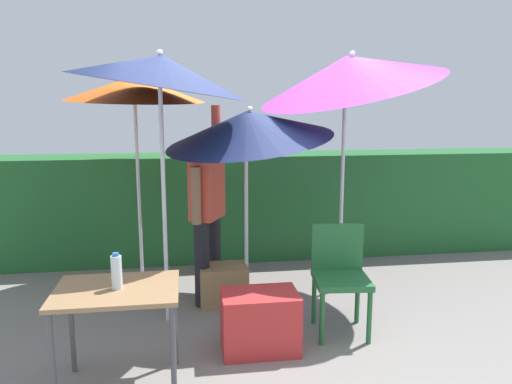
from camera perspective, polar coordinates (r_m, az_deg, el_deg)
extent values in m
plane|color=gray|center=(4.51, 0.57, -14.57)|extent=(24.00, 24.00, 0.00)
cube|color=#23602D|center=(6.13, -2.20, -1.55)|extent=(8.00, 0.70, 1.28)
cylinder|color=silver|center=(4.97, 9.96, -0.06)|extent=(0.04, 0.04, 2.04)
cone|color=purple|center=(4.87, 10.74, 13.52)|extent=(1.85, 1.80, 0.92)
sphere|color=silver|center=(4.85, 11.16, 15.53)|extent=(0.05, 0.05, 0.05)
cylinder|color=silver|center=(4.65, -1.14, -3.62)|extent=(0.04, 0.04, 1.56)
cone|color=#19234C|center=(4.50, -0.95, 7.70)|extent=(1.59, 1.57, 0.64)
sphere|color=silver|center=(4.48, -0.72, 9.65)|extent=(0.05, 0.05, 0.05)
cylinder|color=silver|center=(5.26, -13.47, -0.25)|extent=(0.04, 0.04, 1.92)
cone|color=#EA5919|center=(5.18, -13.91, 11.61)|extent=(1.41, 1.42, 0.34)
sphere|color=silver|center=(5.19, -13.91, 13.19)|extent=(0.05, 0.05, 0.05)
cylinder|color=silver|center=(4.25, -10.63, -1.91)|extent=(0.04, 0.04, 2.03)
cone|color=#19234C|center=(4.18, -11.11, 13.63)|extent=(1.52, 1.50, 0.52)
sphere|color=silver|center=(4.21, -11.13, 15.64)|extent=(0.05, 0.05, 0.05)
cylinder|color=black|center=(4.91, -4.89, -7.36)|extent=(0.14, 0.14, 0.82)
cylinder|color=black|center=(4.67, -6.31, -8.33)|extent=(0.14, 0.14, 0.82)
cube|color=#E04C38|center=(4.63, -5.73, 0.32)|extent=(0.36, 0.42, 0.56)
sphere|color=#8C6647|center=(4.58, -5.82, 5.13)|extent=(0.22, 0.22, 0.22)
cylinder|color=#E04C38|center=(4.78, -4.66, 6.69)|extent=(0.12, 0.12, 0.56)
cylinder|color=#8C6647|center=(4.43, -6.99, -0.43)|extent=(0.12, 0.12, 0.52)
cylinder|color=#236633|center=(4.03, 7.68, -14.38)|extent=(0.04, 0.04, 0.44)
cylinder|color=#236633|center=(4.12, 13.05, -14.04)|extent=(0.04, 0.04, 0.44)
cylinder|color=#236633|center=(4.38, 6.77, -12.32)|extent=(0.04, 0.04, 0.44)
cylinder|color=#236633|center=(4.45, 11.71, -12.06)|extent=(0.04, 0.04, 0.44)
cube|color=#236633|center=(4.15, 9.90, -10.06)|extent=(0.48, 0.48, 0.05)
cube|color=#236633|center=(4.26, 9.42, -6.30)|extent=(0.44, 0.08, 0.40)
cube|color=red|center=(3.92, 0.44, -14.83)|extent=(0.59, 0.39, 0.47)
cube|color=#9E7A4C|center=(4.77, -3.77, -10.71)|extent=(0.45, 0.32, 0.38)
cylinder|color=#4C4C51|center=(3.73, -9.43, -14.52)|extent=(0.04, 0.04, 0.68)
cylinder|color=#4C4C51|center=(3.82, -20.65, -14.47)|extent=(0.04, 0.04, 0.68)
cylinder|color=#4C4C51|center=(3.27, -9.59, -18.34)|extent=(0.04, 0.04, 0.68)
cylinder|color=#4C4C51|center=(3.37, -22.59, -18.11)|extent=(0.04, 0.04, 0.68)
cube|color=#99724C|center=(3.38, -15.90, -10.93)|extent=(0.80, 0.60, 0.03)
cylinder|color=silver|center=(3.33, -15.91, -8.97)|extent=(0.07, 0.07, 0.22)
cylinder|color=#2D60B7|center=(3.30, -16.01, -7.00)|extent=(0.04, 0.04, 0.02)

